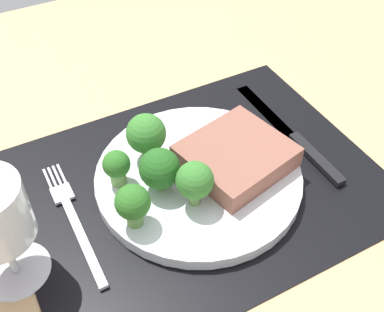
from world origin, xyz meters
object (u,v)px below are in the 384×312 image
at_px(fork, 74,219).
at_px(knife, 295,138).
at_px(steak, 236,156).
at_px(plate, 198,177).

distance_m(fork, knife, 0.31).
xyz_separation_m(steak, knife, (0.10, 0.01, -0.03)).
distance_m(plate, fork, 0.16).
bearing_deg(fork, knife, 0.14).
height_order(plate, fork, plate).
relative_size(fork, knife, 0.83).
bearing_deg(plate, knife, 2.00).
relative_size(plate, steak, 2.11).
height_order(plate, steak, steak).
bearing_deg(steak, plate, 169.78).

